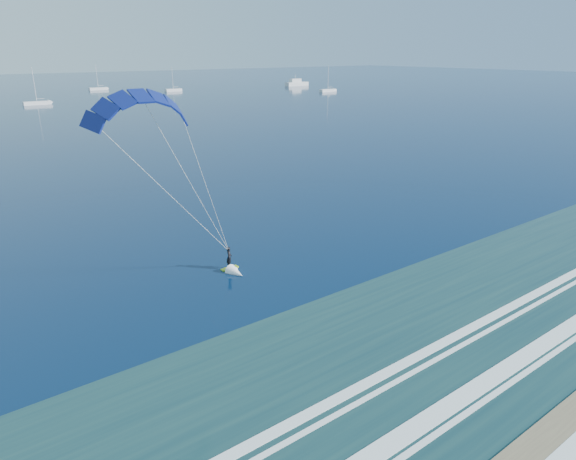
% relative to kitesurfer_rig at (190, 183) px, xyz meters
% --- Properties ---
extents(kitesurfer_rig, '(13.63, 6.05, 16.51)m').
position_rel_kitesurfer_rig_xyz_m(kitesurfer_rig, '(0.00, 0.00, 0.00)').
color(kitesurfer_rig, '#8DBB16').
rests_on(kitesurfer_rig, ground).
extents(motor_yacht, '(13.00, 3.47, 5.64)m').
position_rel_kitesurfer_rig_xyz_m(motor_yacht, '(155.48, 183.74, -7.25)').
color(motor_yacht, silver).
rests_on(motor_yacht, ground).
extents(sailboat_3, '(8.83, 2.40, 12.24)m').
position_rel_kitesurfer_rig_xyz_m(sailboat_3, '(24.79, 161.07, -7.98)').
color(sailboat_3, silver).
rests_on(sailboat_3, ground).
extents(sailboat_4, '(8.47, 2.40, 11.55)m').
position_rel_kitesurfer_rig_xyz_m(sailboat_4, '(63.76, 216.43, -7.99)').
color(sailboat_4, silver).
rests_on(sailboat_4, ground).
extents(sailboat_5, '(7.51, 2.40, 10.42)m').
position_rel_kitesurfer_rig_xyz_m(sailboat_5, '(87.81, 187.58, -7.99)').
color(sailboat_5, silver).
rests_on(sailboat_5, ground).
extents(sailboat_6, '(8.36, 2.40, 11.38)m').
position_rel_kitesurfer_rig_xyz_m(sailboat_6, '(141.75, 143.81, -7.99)').
color(sailboat_6, silver).
rests_on(sailboat_6, ground).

